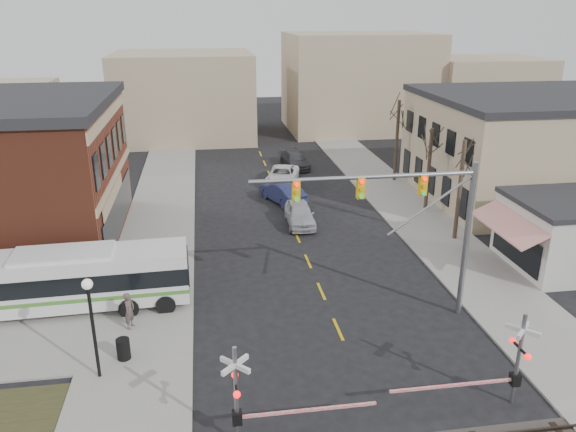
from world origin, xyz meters
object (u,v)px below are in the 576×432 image
Objects in this scene: car_a at (300,214)px; car_b at (283,192)px; pedestrian_near at (129,311)px; pedestrian_far at (123,284)px; traffic_signal_mast at (412,210)px; car_c at (282,175)px; rr_crossing_east at (508,361)px; transit_bus at (67,279)px; car_d at (295,160)px; street_lamp at (91,309)px; rr_crossing_west at (248,396)px; trash_bin at (123,349)px.

car_b reaches higher than car_a.
pedestrian_near is 3.19m from pedestrian_far.
traffic_signal_mast is at bearing -72.75° from pedestrian_near.
rr_crossing_east is at bearing -65.40° from car_c.
transit_bus is 30.62m from car_d.
car_c is (0.72, 5.20, -0.08)m from car_b.
street_lamp reaches higher than car_a.
rr_crossing_west is 3.32× the size of pedestrian_far.
pedestrian_far is at bearing 32.64° from car_b.
street_lamp is 0.84× the size of car_c.
car_b is at bearing 63.32° from street_lamp.
traffic_signal_mast is 5.80× the size of pedestrian_near.
car_a is (10.59, 15.46, 0.21)m from trash_bin.
pedestrian_far is at bearing 96.59° from trash_bin.
car_b is (-5.04, 25.90, -1.14)m from rr_crossing_east.
trash_bin is (-5.08, 5.80, -1.37)m from rr_crossing_west.
rr_crossing_west is 3.01× the size of pedestrian_near.
street_lamp is 3.11m from trash_bin.
street_lamp is at bearing -68.75° from transit_bus.
pedestrian_near reaches higher than pedestrian_far.
pedestrian_near is at bearing 176.29° from traffic_signal_mast.
car_c is at bearing 97.91° from rr_crossing_east.
rr_crossing_west and rr_crossing_east have the same top height.
pedestrian_near is at bearing -121.83° from car_d.
car_a is at bearing 55.40° from street_lamp.
transit_bus is at bearing 150.84° from rr_crossing_east.
traffic_signal_mast is 29.76m from car_d.
car_a reaches higher than trash_bin.
rr_crossing_east is 1.04× the size of car_c.
rr_crossing_west reaches higher than car_b.
transit_bus reaches higher than car_c.
rr_crossing_east is 19.25m from pedestrian_far.
car_a is at bearing -28.19° from pedestrian_far.
car_a is (-2.99, 13.72, -4.97)m from traffic_signal_mast.
pedestrian_far reaches higher than trash_bin.
car_d is 28.69m from pedestrian_far.
rr_crossing_west is 1.12× the size of car_d.
car_b is at bearing 79.28° from rr_crossing_west.
rr_crossing_west is 21.99m from car_a.
pedestrian_far reaches higher than car_d.
street_lamp reaches higher than car_d.
traffic_signal_mast is 11.15× the size of trash_bin.
car_c reaches higher than car_d.
pedestrian_far reaches higher than car_a.
street_lamp reaches higher than transit_bus.
traffic_signal_mast is 1.92× the size of rr_crossing_west.
street_lamp is at bearing -120.63° from car_d.
street_lamp is at bearing -127.07° from trash_bin.
car_c is 3.21× the size of pedestrian_far.
pedestrian_near is at bearing 76.69° from street_lamp.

